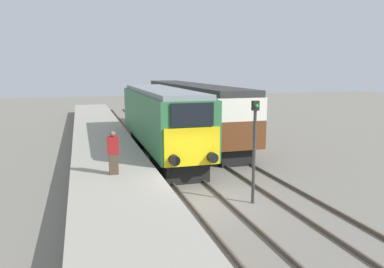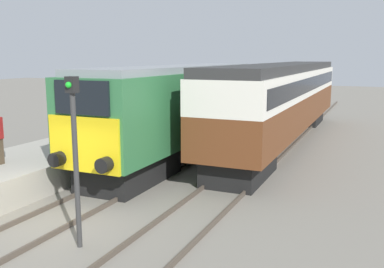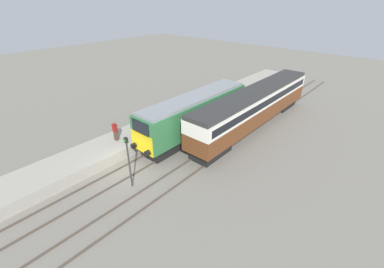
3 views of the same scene
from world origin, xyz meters
name	(u,v)px [view 3 (image 3 of 3)]	position (x,y,z in m)	size (l,w,h in m)	color
ground_plane	(126,172)	(0.00, 0.00, 0.00)	(120.00, 120.00, 0.00)	slate
platform_left	(170,121)	(-3.30, 8.00, 0.47)	(3.50, 50.00, 0.94)	#9E998C
rails_near_track	(172,146)	(0.00, 5.00, 0.07)	(1.51, 60.00, 0.14)	#4C4238
rails_far_track	(201,160)	(3.40, 5.00, 0.07)	(1.50, 60.00, 0.14)	#4C4238
locomotive	(195,114)	(0.00, 8.25, 2.21)	(2.70, 13.33, 4.00)	black
passenger_carriage	(255,105)	(3.40, 13.51, 2.45)	(2.75, 18.71, 4.03)	black
person_on_platform	(115,131)	(-3.35, 1.62, 1.82)	(0.44, 0.26, 1.76)	#473828
signal_post	(129,159)	(1.70, -0.67, 2.35)	(0.24, 0.28, 3.96)	#333333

